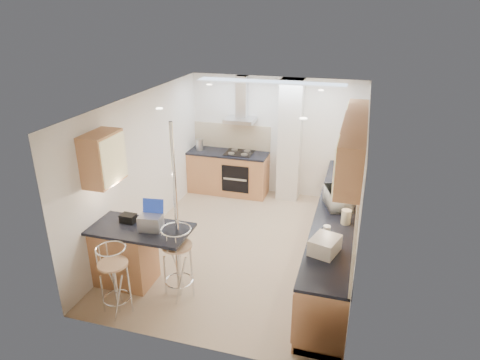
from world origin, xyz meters
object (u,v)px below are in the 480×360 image
(bar_stool_end, at_px, (178,263))
(bread_bin, at_px, (325,245))
(laptop, at_px, (151,222))
(microwave, at_px, (338,198))
(bar_stool_near, at_px, (115,280))

(bar_stool_end, distance_m, bread_bin, 2.01)
(laptop, relative_size, bar_stool_end, 0.29)
(laptop, height_order, bread_bin, laptop)
(microwave, bearing_deg, bread_bin, 158.25)
(microwave, distance_m, bread_bin, 1.39)
(bar_stool_near, relative_size, bar_stool_end, 0.93)
(microwave, relative_size, bread_bin, 1.34)
(bread_bin, bearing_deg, microwave, 104.41)
(bar_stool_near, height_order, bar_stool_end, bar_stool_end)
(microwave, relative_size, bar_stool_near, 0.53)
(bar_stool_near, bearing_deg, bar_stool_end, 45.43)
(laptop, xyz_separation_m, bar_stool_near, (-0.23, -0.66, -0.55))
(bar_stool_near, bearing_deg, laptop, 75.67)
(microwave, distance_m, bar_stool_end, 2.61)
(laptop, distance_m, bar_stool_end, 0.67)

